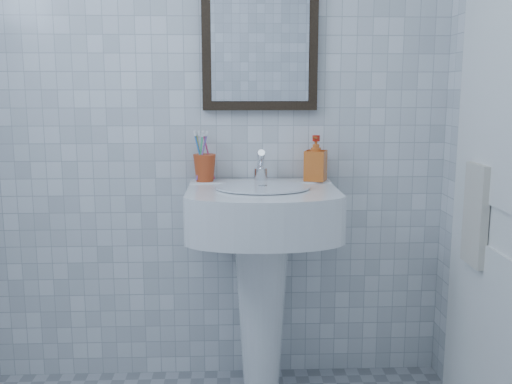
{
  "coord_description": "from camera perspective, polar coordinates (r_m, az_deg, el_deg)",
  "views": [
    {
      "loc": [
        0.14,
        -1.34,
        1.32
      ],
      "look_at": [
        0.23,
        0.86,
        0.93
      ],
      "focal_mm": 40.0,
      "sensor_mm": 36.0,
      "label": 1
    }
  ],
  "objects": [
    {
      "name": "faucet",
      "position": [
        2.47,
        0.47,
        2.36
      ],
      "size": [
        0.06,
        0.13,
        0.15
      ],
      "color": "silver",
      "rests_on": "washbasin"
    },
    {
      "name": "wall_mirror",
      "position": [
        2.54,
        0.4,
        15.2
      ],
      "size": [
        0.5,
        0.04,
        0.62
      ],
      "color": "black",
      "rests_on": "wall_back"
    },
    {
      "name": "bathroom_door",
      "position": [
        2.14,
        23.74,
        0.51
      ],
      "size": [
        0.04,
        0.8,
        2.0
      ],
      "primitive_type": "cube",
      "color": "silver",
      "rests_on": "ground"
    },
    {
      "name": "soap_dispenser",
      "position": [
        2.5,
        5.99,
        3.36
      ],
      "size": [
        0.11,
        0.12,
        0.2
      ],
      "primitive_type": "imported",
      "rotation": [
        0.0,
        0.0,
        -0.36
      ],
      "color": "#BB3A12",
      "rests_on": "washbasin"
    },
    {
      "name": "hand_towel",
      "position": [
        2.26,
        21.11,
        -2.16
      ],
      "size": [
        0.03,
        0.16,
        0.38
      ],
      "primitive_type": "cube",
      "color": "beige",
      "rests_on": "towel_ring"
    },
    {
      "name": "towel_ring",
      "position": [
        2.24,
        21.87,
        2.35
      ],
      "size": [
        0.01,
        0.18,
        0.18
      ],
      "primitive_type": "torus",
      "rotation": [
        0.0,
        1.57,
        0.0
      ],
      "color": "silver",
      "rests_on": "wall_right"
    },
    {
      "name": "wall_back",
      "position": [
        2.55,
        -5.58,
        8.37
      ],
      "size": [
        2.2,
        0.02,
        2.5
      ],
      "primitive_type": "cube",
      "color": "white",
      "rests_on": "ground"
    },
    {
      "name": "toothbrush_cup",
      "position": [
        2.49,
        -5.16,
        2.42
      ],
      "size": [
        0.11,
        0.11,
        0.12
      ],
      "primitive_type": null,
      "rotation": [
        0.0,
        0.0,
        -0.11
      ],
      "color": "#B73F1A",
      "rests_on": "washbasin"
    },
    {
      "name": "washbasin",
      "position": [
        2.43,
        0.59,
        -6.4
      ],
      "size": [
        0.61,
        0.45,
        0.94
      ],
      "color": "white",
      "rests_on": "ground"
    }
  ]
}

